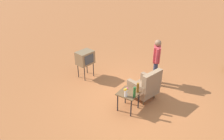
% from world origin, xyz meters
% --- Properties ---
extents(ground_plane, '(60.00, 60.00, 0.00)m').
position_xyz_m(ground_plane, '(0.00, 0.00, 0.00)').
color(ground_plane, '#AD6033').
extents(armchair, '(0.93, 0.94, 1.06)m').
position_xyz_m(armchair, '(-0.19, 0.16, 0.50)').
color(armchair, brown).
rests_on(armchair, ground).
extents(side_table, '(0.56, 0.56, 0.60)m').
position_xyz_m(side_table, '(0.55, -0.03, 0.51)').
color(side_table, black).
rests_on(side_table, ground).
extents(tv_on_stand, '(0.66, 0.52, 1.03)m').
position_xyz_m(tv_on_stand, '(-0.26, -2.32, 0.78)').
color(tv_on_stand, black).
rests_on(tv_on_stand, ground).
extents(person_standing, '(0.53, 0.34, 1.64)m').
position_xyz_m(person_standing, '(-1.26, 0.00, 0.94)').
color(person_standing, '#2D3347').
rests_on(person_standing, ground).
extents(bottle_wine_green, '(0.07, 0.07, 0.32)m').
position_xyz_m(bottle_wine_green, '(0.65, 0.21, 0.76)').
color(bottle_wine_green, '#1E5623').
rests_on(bottle_wine_green, side_table).
extents(bottle_tall_amber, '(0.07, 0.07, 0.30)m').
position_xyz_m(bottle_tall_amber, '(0.38, 0.17, 0.75)').
color(bottle_tall_amber, brown).
rests_on(bottle_tall_amber, side_table).
extents(flower_vase, '(0.15, 0.10, 0.27)m').
position_xyz_m(flower_vase, '(0.75, -0.00, 0.74)').
color(flower_vase, silver).
rests_on(flower_vase, side_table).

